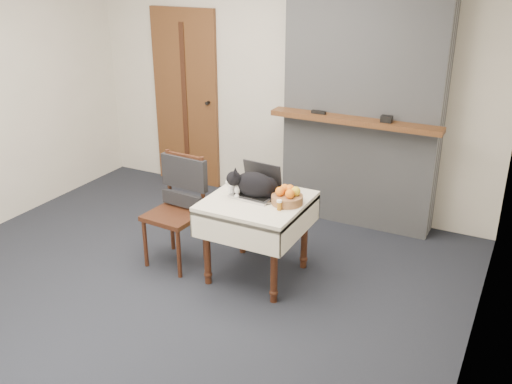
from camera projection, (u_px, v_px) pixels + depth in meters
ground at (180, 282)px, 4.73m from camera, size 4.50×4.50×0.00m
room_shell at (202, 59)px, 4.43m from camera, size 4.52×4.01×2.61m
door at (186, 99)px, 6.47m from camera, size 0.82×0.10×2.00m
chimney at (363, 95)px, 5.37m from camera, size 1.62×0.48×2.60m
side_table at (257, 212)px, 4.62m from camera, size 0.78×0.78×0.70m
laptop at (257, 187)px, 4.64m from camera, size 0.37×0.32×0.26m
cat at (256, 185)px, 4.58m from camera, size 0.51×0.32×0.24m
cream_jar at (232, 189)px, 4.69m from camera, size 0.06×0.06×0.07m
pill_bottle at (279, 205)px, 4.37m from camera, size 0.04×0.04×0.08m
fruit_basket at (287, 197)px, 4.48m from camera, size 0.25×0.25×0.14m
desk_clutter at (279, 201)px, 4.53m from camera, size 0.11×0.09×0.01m
chair at (180, 194)px, 4.89m from camera, size 0.46×0.45×0.96m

